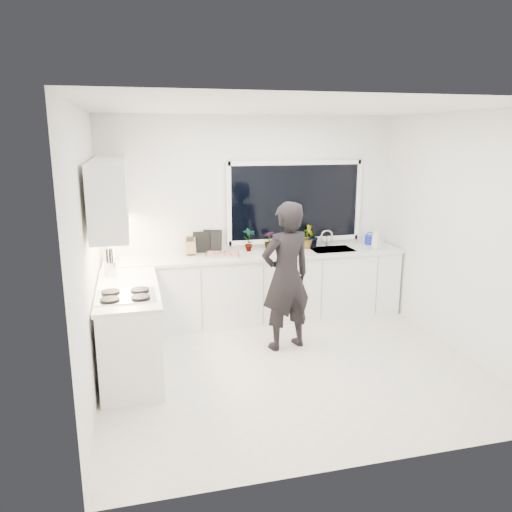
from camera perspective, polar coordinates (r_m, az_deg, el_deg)
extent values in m
cube|color=beige|center=(5.58, 3.97, -12.45)|extent=(4.00, 3.50, 0.02)
cube|color=white|center=(6.79, -0.44, 4.41)|extent=(4.00, 0.02, 2.70)
cube|color=white|center=(4.89, -18.74, 0.04)|extent=(0.02, 3.50, 2.70)
cube|color=white|center=(6.06, 22.61, 2.23)|extent=(0.02, 3.50, 2.70)
cube|color=white|center=(5.02, 4.50, 16.70)|extent=(4.00, 3.50, 0.02)
cube|color=black|center=(6.89, 4.50, 6.19)|extent=(1.80, 0.02, 1.00)
cube|color=white|center=(6.71, 0.20, -3.70)|extent=(3.92, 0.58, 0.88)
cube|color=white|center=(5.48, -14.17, -8.19)|extent=(0.58, 1.60, 0.88)
cube|color=silver|center=(6.57, 0.23, 0.10)|extent=(3.94, 0.62, 0.04)
cube|color=silver|center=(5.33, -14.45, -3.59)|extent=(0.62, 1.60, 0.04)
cube|color=white|center=(5.49, -16.31, 6.93)|extent=(0.34, 2.10, 0.70)
cube|color=silver|center=(6.92, 8.66, 0.37)|extent=(0.58, 0.42, 0.14)
cylinder|color=silver|center=(7.06, 8.08, 2.00)|extent=(0.03, 0.03, 0.22)
cube|color=black|center=(4.98, -14.70, -4.38)|extent=(0.56, 0.48, 0.03)
imported|color=black|center=(5.72, 3.46, -2.36)|extent=(0.71, 0.56, 1.73)
cube|color=silver|center=(6.45, -3.84, 0.12)|extent=(0.50, 0.41, 0.03)
cube|color=red|center=(6.44, -3.84, 0.27)|extent=(0.45, 0.36, 0.01)
cylinder|color=#1225A9|center=(7.30, 12.86, 1.81)|extent=(0.14, 0.14, 0.13)
cylinder|color=white|center=(6.46, -16.14, 0.67)|extent=(0.13, 0.13, 0.26)
cube|color=#976846|center=(6.54, -7.52, 1.07)|extent=(0.13, 0.10, 0.22)
cylinder|color=#B7B7BC|center=(5.74, -16.31, -1.44)|extent=(0.14, 0.14, 0.16)
cube|color=black|center=(6.65, -6.24, 1.58)|extent=(0.22, 0.03, 0.28)
cube|color=black|center=(6.66, -4.99, 1.73)|extent=(0.24, 0.10, 0.30)
imported|color=#26662D|center=(6.68, -0.79, 1.90)|extent=(0.20, 0.19, 0.32)
imported|color=#26662D|center=(6.75, 1.57, 1.76)|extent=(0.16, 0.16, 0.26)
imported|color=#26662D|center=(6.90, 5.67, 2.15)|extent=(0.25, 0.28, 0.30)
imported|color=#26662D|center=(6.93, 6.40, 2.25)|extent=(0.21, 0.18, 0.32)
imported|color=#D8BF66|center=(6.98, 13.54, 1.97)|extent=(0.13, 0.13, 0.30)
imported|color=#D8BF66|center=(7.01, 13.67, 1.55)|extent=(0.09, 0.09, 0.20)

